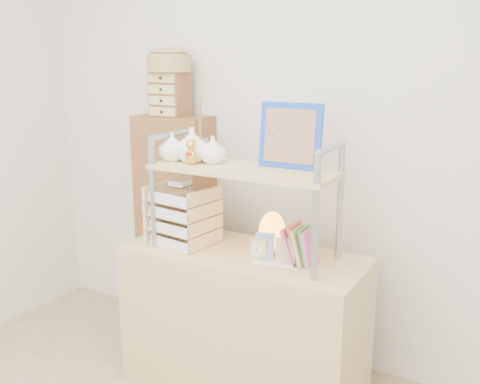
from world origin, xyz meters
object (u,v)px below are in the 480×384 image
(desk, at_px, (243,322))
(cabinet, at_px, (176,226))
(salt_lamp, at_px, (272,232))
(letter_tray, at_px, (181,219))

(desk, relative_size, cabinet, 0.89)
(desk, bearing_deg, cabinet, 151.55)
(cabinet, relative_size, salt_lamp, 6.53)
(cabinet, height_order, letter_tray, cabinet)
(desk, relative_size, salt_lamp, 5.81)
(desk, height_order, letter_tray, letter_tray)
(salt_lamp, bearing_deg, cabinet, 159.20)
(desk, xyz_separation_m, salt_lamp, (0.12, 0.06, 0.48))
(cabinet, height_order, salt_lamp, cabinet)
(desk, bearing_deg, salt_lamp, 27.00)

